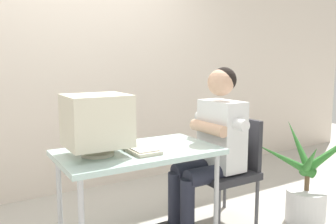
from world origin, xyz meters
TOP-DOWN VIEW (x-y plane):
  - wall_back at (0.30, 1.40)m, footprint 8.00×0.10m
  - desk at (0.00, 0.00)m, footprint 1.12×0.64m
  - crt_monitor at (-0.29, 0.01)m, footprint 0.41×0.36m
  - keyboard at (-0.01, -0.00)m, footprint 0.18×0.43m
  - office_chair at (0.85, 0.01)m, footprint 0.46×0.46m
  - person_seated at (0.67, 0.01)m, footprint 0.69×0.59m
  - potted_plant at (1.37, -0.38)m, footprint 0.81×0.68m

SIDE VIEW (x-z plane):
  - potted_plant at x=1.37m, z-range -0.12..0.73m
  - office_chair at x=0.85m, z-range 0.05..0.92m
  - desk at x=0.00m, z-range 0.30..1.03m
  - person_seated at x=0.67m, z-range 0.07..1.37m
  - keyboard at x=-0.01m, z-range 0.73..0.76m
  - crt_monitor at x=-0.29m, z-range 0.76..1.16m
  - wall_back at x=0.30m, z-range 0.00..3.00m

